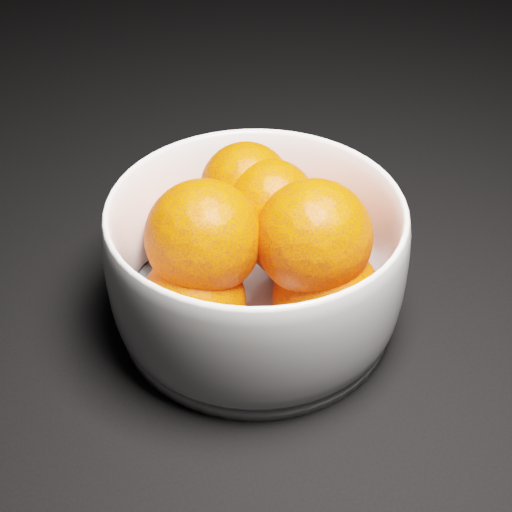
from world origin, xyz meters
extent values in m
cylinder|color=white|center=(-0.05, 0.25, 0.01)|extent=(0.19, 0.19, 0.01)
sphere|color=#E83900|center=(-0.02, 0.28, 0.05)|extent=(0.07, 0.07, 0.07)
sphere|color=#E83900|center=(-0.09, 0.29, 0.05)|extent=(0.07, 0.07, 0.07)
sphere|color=#E83900|center=(-0.10, 0.22, 0.05)|extent=(0.07, 0.07, 0.07)
sphere|color=#E83900|center=(-0.01, 0.21, 0.05)|extent=(0.07, 0.07, 0.07)
sphere|color=#E83900|center=(-0.05, 0.29, 0.09)|extent=(0.06, 0.06, 0.06)
sphere|color=#E83900|center=(-0.09, 0.24, 0.09)|extent=(0.07, 0.07, 0.07)
sphere|color=#E83900|center=(-0.02, 0.22, 0.09)|extent=(0.07, 0.07, 0.07)
sphere|color=#E83900|center=(-0.04, 0.26, 0.09)|extent=(0.06, 0.06, 0.06)
camera|label=1|loc=(-0.13, -0.11, 0.35)|focal=50.00mm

